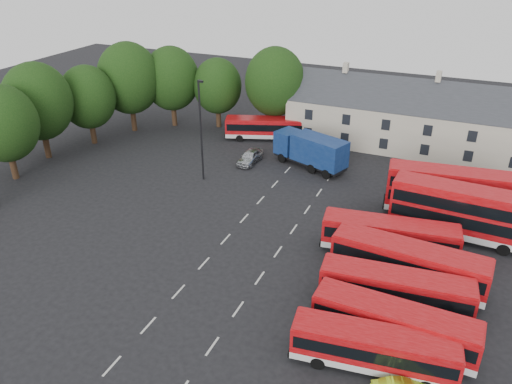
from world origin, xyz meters
TOP-DOWN VIEW (x-y plane):
  - ground at (0.00, 0.00)m, footprint 140.00×140.00m
  - lane_markings at (2.50, 2.00)m, footprint 5.15×33.80m
  - treeline at (-20.74, 19.36)m, footprint 29.92×32.59m
  - terrace_houses at (14.00, 30.00)m, footprint 35.70×7.13m
  - bus_row_a at (14.96, -7.62)m, footprint 10.22×3.52m
  - bus_row_b at (15.75, -5.06)m, footprint 10.65×2.92m
  - bus_row_c at (15.23, -1.41)m, footprint 10.79×3.44m
  - bus_row_d at (15.60, 2.07)m, footprint 11.80×3.62m
  - bus_row_e at (13.61, 5.43)m, footprint 11.28×3.99m
  - bus_dd_south at (18.82, 10.52)m, footprint 12.10×3.43m
  - bus_dd_north at (17.69, 14.15)m, footprint 12.01×4.11m
  - bus_north at (-6.09, 26.01)m, footprint 10.51×5.72m
  - box_truck at (2.13, 19.83)m, footprint 9.33×5.75m
  - silver_car at (-4.80, 18.18)m, footprint 1.93×4.58m
  - lamppost at (-7.71, 12.04)m, footprint 0.76×0.51m

SIDE VIEW (x-z plane):
  - ground at x=0.00m, z-range 0.00..0.00m
  - lane_markings at x=2.50m, z-range 0.00..0.01m
  - silver_car at x=-4.80m, z-range 0.00..1.54m
  - bus_row_a at x=14.96m, z-range 0.29..3.12m
  - bus_north at x=-6.09m, z-range 0.29..3.22m
  - bus_row_b at x=15.75m, z-range 0.30..3.28m
  - bus_row_c at x=15.23m, z-range 0.30..3.30m
  - bus_row_e at x=13.61m, z-range 0.32..3.44m
  - bus_row_d at x=15.60m, z-range 0.33..3.62m
  - box_truck at x=2.13m, z-range 0.24..4.14m
  - bus_dd_north at x=17.69m, z-range 0.34..5.16m
  - bus_dd_south at x=18.82m, z-range 0.34..5.25m
  - terrace_houses at x=14.00m, z-range -1.17..8.89m
  - lamppost at x=-7.71m, z-range 0.37..11.49m
  - treeline at x=-20.74m, z-range 0.68..12.69m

